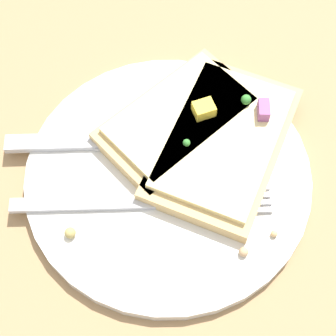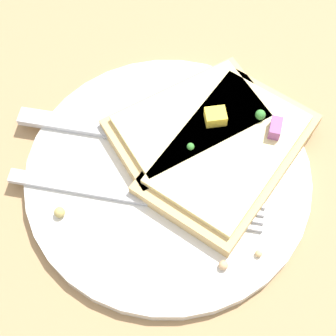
% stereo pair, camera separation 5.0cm
% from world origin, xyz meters
% --- Properties ---
extents(ground_plane, '(4.00, 4.00, 0.00)m').
position_xyz_m(ground_plane, '(0.00, 0.00, 0.00)').
color(ground_plane, '#9E7A51').
extents(plate, '(0.26, 0.26, 0.01)m').
position_xyz_m(plate, '(0.00, 0.00, 0.01)').
color(plate, silver).
rests_on(plate, ground).
extents(fork, '(0.04, 0.23, 0.01)m').
position_xyz_m(fork, '(-0.03, 0.01, 0.01)').
color(fork, '#B7B7BC').
rests_on(fork, plate).
extents(knife, '(0.04, 0.23, 0.01)m').
position_xyz_m(knife, '(0.03, 0.06, 0.01)').
color(knife, '#B7B7BC').
rests_on(knife, plate).
extents(pizza_slice_main, '(0.19, 0.15, 0.03)m').
position_xyz_m(pizza_slice_main, '(0.03, -0.05, 0.02)').
color(pizza_slice_main, tan).
rests_on(pizza_slice_main, plate).
extents(pizza_slice_corner, '(0.17, 0.16, 0.03)m').
position_xyz_m(pizza_slice_corner, '(0.05, -0.01, 0.02)').
color(pizza_slice_corner, tan).
rests_on(pizza_slice_corner, plate).
extents(crumb_scatter, '(0.10, 0.18, 0.01)m').
position_xyz_m(crumb_scatter, '(-0.03, -0.01, 0.02)').
color(crumb_scatter, tan).
rests_on(crumb_scatter, plate).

